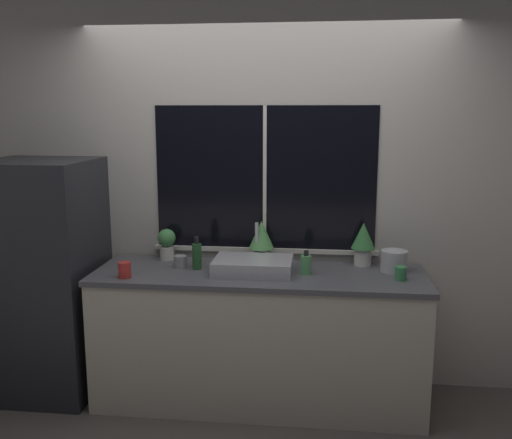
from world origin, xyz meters
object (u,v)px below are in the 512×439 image
object	(u,v)px
kettle	(394,260)
sink	(253,265)
refrigerator	(44,278)
mug_red	(125,270)
potted_plant_left	(167,243)
mug_grey	(180,262)
mug_green	(401,273)
potted_plant_center	(261,238)
potted_plant_right	(363,241)
bottle_tall	(197,256)
soap_bottle	(306,264)

from	to	relation	value
kettle	sink	bearing A→B (deg)	-172.29
refrigerator	mug_red	size ratio (longest dim) A/B	16.10
sink	potted_plant_left	size ratio (longest dim) A/B	2.31
mug_grey	refrigerator	bearing A→B (deg)	-177.21
mug_green	mug_red	distance (m)	1.72
kettle	mug_grey	bearing A→B (deg)	-177.21
potted_plant_center	mug_green	distance (m)	0.97
potted_plant_center	potted_plant_right	distance (m)	0.69
mug_red	bottle_tall	bearing A→B (deg)	31.35
potted_plant_right	potted_plant_left	bearing A→B (deg)	180.00
sink	bottle_tall	xyz separation A→B (m)	(-0.38, 0.03, 0.05)
mug_green	mug_grey	world-z (taller)	mug_green
potted_plant_right	soap_bottle	size ratio (longest dim) A/B	1.91
sink	potted_plant_center	world-z (taller)	potted_plant_center
bottle_tall	mug_green	world-z (taller)	bottle_tall
mug_green	mug_red	xyz separation A→B (m)	(-1.72, -0.15, 0.01)
mug_red	kettle	world-z (taller)	kettle
bottle_tall	sink	bearing A→B (deg)	-4.75
potted_plant_center	kettle	bearing A→B (deg)	-8.02
soap_bottle	bottle_tall	world-z (taller)	bottle_tall
sink	soap_bottle	world-z (taller)	sink
potted_plant_left	mug_red	world-z (taller)	potted_plant_left
bottle_tall	refrigerator	bearing A→B (deg)	-178.78
refrigerator	bottle_tall	xyz separation A→B (m)	(1.06, 0.02, 0.18)
sink	mug_green	size ratio (longest dim) A/B	5.88
potted_plant_center	sink	bearing A→B (deg)	-96.32
mug_grey	mug_green	bearing A→B (deg)	-4.86
soap_bottle	mug_grey	xyz separation A→B (m)	(-0.84, 0.05, -0.02)
potted_plant_center	mug_grey	xyz separation A→B (m)	(-0.53, -0.19, -0.13)
sink	potted_plant_center	bearing A→B (deg)	83.68
potted_plant_right	bottle_tall	xyz separation A→B (m)	(-1.10, -0.22, -0.08)
potted_plant_left	mug_grey	distance (m)	0.25
potted_plant_right	soap_bottle	xyz separation A→B (m)	(-0.37, -0.25, -0.10)
soap_bottle	mug_green	xyz separation A→B (m)	(0.59, -0.07, -0.02)
mug_grey	kettle	world-z (taller)	kettle
soap_bottle	mug_grey	distance (m)	0.84
refrigerator	bottle_tall	size ratio (longest dim) A/B	7.31
potted_plant_left	kettle	world-z (taller)	potted_plant_left
refrigerator	bottle_tall	distance (m)	1.08
sink	soap_bottle	size ratio (longest dim) A/B	3.27
potted_plant_right	mug_red	bearing A→B (deg)	-162.81
potted_plant_left	mug_green	xyz separation A→B (m)	(1.57, -0.31, -0.08)
refrigerator	mug_red	world-z (taller)	refrigerator
potted_plant_right	mug_grey	size ratio (longest dim) A/B	3.47
potted_plant_center	kettle	size ratio (longest dim) A/B	1.68
mug_red	sink	bearing A→B (deg)	15.44
potted_plant_right	kettle	world-z (taller)	potted_plant_right
kettle	refrigerator	bearing A→B (deg)	-177.21
potted_plant_left	mug_grey	world-z (taller)	potted_plant_left
refrigerator	soap_bottle	distance (m)	1.79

